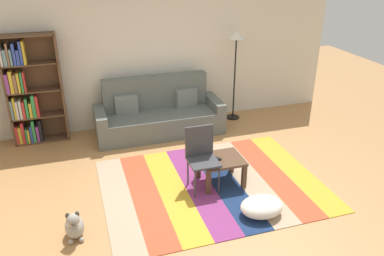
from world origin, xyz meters
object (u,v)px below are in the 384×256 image
couch (159,115)px  folding_chair (201,153)px  dog (74,226)px  pouf (262,207)px  standing_lamp (236,46)px  bookshelf (28,93)px  coffee_table (221,163)px  tv_remote (216,158)px

couch → folding_chair: 1.95m
dog → folding_chair: folding_chair is taller
couch → folding_chair: bearing=-85.5°
pouf → standing_lamp: size_ratio=0.32×
couch → folding_chair: (0.15, -1.94, 0.20)m
bookshelf → standing_lamp: size_ratio=1.08×
standing_lamp → pouf: bearing=-106.3°
couch → standing_lamp: standing_lamp is taller
coffee_table → folding_chair: (-0.30, -0.00, 0.22)m
couch → coffee_table: (0.45, -1.93, -0.02)m
bookshelf → pouf: bearing=-47.6°
couch → tv_remote: (0.38, -1.92, 0.07)m
couch → pouf: 2.88m
bookshelf → tv_remote: (2.52, -2.20, -0.48)m
dog → coffee_table: bearing=15.9°
tv_remote → dog: bearing=161.8°
tv_remote → folding_chair: (-0.23, -0.01, 0.13)m
bookshelf → folding_chair: 3.21m
coffee_table → folding_chair: size_ratio=0.68×
tv_remote → couch: bearing=66.4°
standing_lamp → dog: bearing=-139.2°
bookshelf → dog: size_ratio=4.67×
pouf → dog: size_ratio=1.40×
folding_chair → tv_remote: bearing=56.2°
standing_lamp → bookshelf: bearing=178.6°
dog → pouf: bearing=-7.0°
bookshelf → tv_remote: bookshelf is taller
couch → folding_chair: couch is taller
bookshelf → pouf: 4.24m
dog → standing_lamp: size_ratio=0.23×
pouf → dog: bearing=173.0°
bookshelf → couch: bearing=-7.5°
pouf → folding_chair: folding_chair is taller
standing_lamp → tv_remote: size_ratio=11.45×
couch → tv_remote: bearing=-78.7°
bookshelf → dog: bookshelf is taller
bookshelf → pouf: (2.81, -3.08, -0.76)m
bookshelf → standing_lamp: bookshelf is taller
couch → coffee_table: bearing=-76.9°
coffee_table → folding_chair: folding_chair is taller
bookshelf → pouf: bookshelf is taller
dog → standing_lamp: 4.34m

